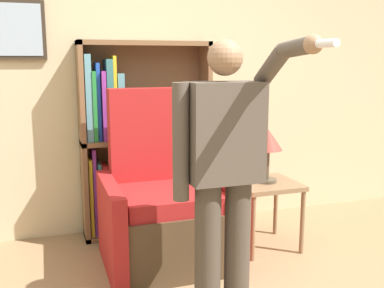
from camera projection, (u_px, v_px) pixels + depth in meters
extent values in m
cube|color=beige|center=(146.00, 74.00, 3.99)|extent=(8.00, 0.06, 2.80)
cube|color=#33281E|center=(20.00, 30.00, 3.56)|extent=(0.39, 0.04, 0.47)
cube|color=#9EB2C6|center=(20.00, 30.00, 3.54)|extent=(0.33, 0.01, 0.41)
cube|color=brown|center=(83.00, 143.00, 3.75)|extent=(0.04, 0.28, 1.68)
cube|color=brown|center=(205.00, 136.00, 4.08)|extent=(0.04, 0.28, 1.68)
cube|color=brown|center=(143.00, 137.00, 4.04)|extent=(1.12, 0.01, 1.68)
cube|color=brown|center=(148.00, 229.00, 4.07)|extent=(1.12, 0.28, 0.04)
cube|color=brown|center=(146.00, 140.00, 3.91)|extent=(1.12, 0.28, 0.04)
cube|color=brown|center=(145.00, 43.00, 3.76)|extent=(1.12, 0.28, 0.04)
cube|color=gold|center=(91.00, 196.00, 3.85)|extent=(0.03, 0.21, 0.67)
cube|color=purple|center=(95.00, 191.00, 3.85)|extent=(0.03, 0.18, 0.75)
cube|color=#337070|center=(100.00, 198.00, 3.87)|extent=(0.03, 0.20, 0.63)
cube|color=red|center=(105.00, 198.00, 3.89)|extent=(0.05, 0.20, 0.61)
cube|color=gold|center=(110.00, 204.00, 3.91)|extent=(0.03, 0.16, 0.50)
cube|color=gold|center=(115.00, 189.00, 3.90)|extent=(0.06, 0.19, 0.75)
cube|color=#238438|center=(121.00, 196.00, 3.93)|extent=(0.03, 0.21, 0.62)
cube|color=#5B99A8|center=(88.00, 98.00, 3.69)|extent=(0.05, 0.22, 0.71)
cube|color=#238438|center=(94.00, 106.00, 3.72)|extent=(0.03, 0.23, 0.58)
cube|color=#1E47B2|center=(98.00, 102.00, 3.73)|extent=(0.03, 0.17, 0.64)
cube|color=purple|center=(103.00, 106.00, 3.74)|extent=(0.03, 0.23, 0.58)
cube|color=#337070|center=(109.00, 100.00, 3.75)|extent=(0.05, 0.22, 0.67)
cube|color=gold|center=(114.00, 98.00, 3.76)|extent=(0.03, 0.20, 0.70)
cube|color=#5B99A8|center=(121.00, 107.00, 3.79)|extent=(0.06, 0.16, 0.55)
cube|color=#4C3823|center=(169.00, 234.00, 3.38)|extent=(0.75, 0.75, 0.47)
cube|color=#A31E1E|center=(170.00, 198.00, 3.29)|extent=(0.71, 0.63, 0.12)
cube|color=#A31E1E|center=(157.00, 155.00, 3.59)|extent=(0.75, 0.16, 1.08)
cube|color=#A31E1E|center=(112.00, 228.00, 3.23)|extent=(0.10, 0.83, 0.67)
cube|color=#A31E1E|center=(221.00, 215.00, 3.49)|extent=(0.10, 0.83, 0.67)
cylinder|color=#473D33|center=(208.00, 255.00, 2.56)|extent=(0.15, 0.15, 0.86)
cylinder|color=#473D33|center=(237.00, 251.00, 2.62)|extent=(0.15, 0.15, 0.86)
cube|color=#51473D|center=(224.00, 132.00, 2.46)|extent=(0.41, 0.24, 0.55)
sphere|color=#997051|center=(225.00, 58.00, 2.38)|extent=(0.19, 0.19, 0.19)
cylinder|color=#51473D|center=(181.00, 142.00, 2.39)|extent=(0.09, 0.09, 0.64)
cylinder|color=#51473D|center=(272.00, 67.00, 2.35)|extent=(0.09, 0.28, 0.23)
cylinder|color=#51473D|center=(297.00, 48.00, 2.11)|extent=(0.08, 0.27, 0.10)
sphere|color=#997051|center=(313.00, 44.00, 1.99)|extent=(0.09, 0.09, 0.09)
cylinder|color=white|center=(326.00, 43.00, 1.90)|extent=(0.04, 0.15, 0.04)
cube|color=#846647|center=(266.00, 184.00, 3.64)|extent=(0.49, 0.49, 0.04)
cylinder|color=#846647|center=(253.00, 229.00, 3.42)|extent=(0.04, 0.04, 0.52)
cylinder|color=#846647|center=(302.00, 222.00, 3.55)|extent=(0.04, 0.04, 0.52)
cylinder|color=#846647|center=(231.00, 211.00, 3.82)|extent=(0.04, 0.04, 0.52)
cylinder|color=#846647|center=(276.00, 206.00, 3.96)|extent=(0.04, 0.04, 0.52)
cylinder|color=#4C4233|center=(266.00, 180.00, 3.63)|extent=(0.16, 0.16, 0.02)
cylinder|color=#4C4233|center=(267.00, 164.00, 3.61)|extent=(0.04, 0.04, 0.24)
cone|color=#B2382D|center=(268.00, 139.00, 3.57)|extent=(0.24, 0.24, 0.17)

